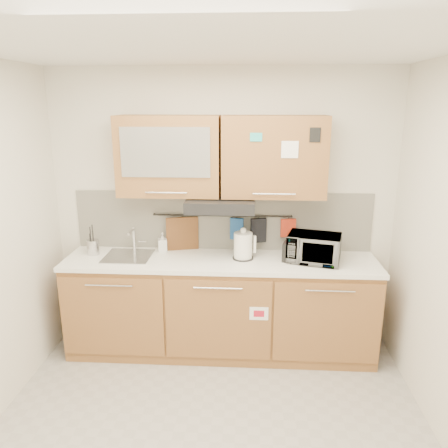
# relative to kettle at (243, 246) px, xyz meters

# --- Properties ---
(floor) EXTENTS (3.20, 3.20, 0.00)m
(floor) POSITION_rel_kettle_xyz_m (-0.20, -1.22, -1.04)
(floor) COLOR #9E9993
(floor) RESTS_ON ground
(ceiling) EXTENTS (3.20, 3.20, 0.00)m
(ceiling) POSITION_rel_kettle_xyz_m (-0.20, -1.22, 1.56)
(ceiling) COLOR white
(ceiling) RESTS_ON wall_back
(wall_back) EXTENTS (3.20, 0.00, 3.20)m
(wall_back) POSITION_rel_kettle_xyz_m (-0.20, 0.28, 0.26)
(wall_back) COLOR silver
(wall_back) RESTS_ON ground
(base_cabinet) EXTENTS (2.80, 0.64, 0.88)m
(base_cabinet) POSITION_rel_kettle_xyz_m (-0.20, -0.03, -0.63)
(base_cabinet) COLOR olive
(base_cabinet) RESTS_ON floor
(countertop) EXTENTS (2.82, 0.62, 0.04)m
(countertop) POSITION_rel_kettle_xyz_m (-0.20, -0.03, -0.14)
(countertop) COLOR white
(countertop) RESTS_ON base_cabinet
(backsplash) EXTENTS (2.80, 0.02, 0.56)m
(backsplash) POSITION_rel_kettle_xyz_m (-0.20, 0.27, 0.16)
(backsplash) COLOR silver
(backsplash) RESTS_ON countertop
(upper_cabinets) EXTENTS (1.82, 0.37, 0.70)m
(upper_cabinets) POSITION_rel_kettle_xyz_m (-0.21, 0.10, 0.79)
(upper_cabinets) COLOR olive
(upper_cabinets) RESTS_ON wall_back
(range_hood) EXTENTS (0.60, 0.46, 0.10)m
(range_hood) POSITION_rel_kettle_xyz_m (-0.20, 0.03, 0.38)
(range_hood) COLOR black
(range_hood) RESTS_ON upper_cabinets
(sink) EXTENTS (0.42, 0.40, 0.26)m
(sink) POSITION_rel_kettle_xyz_m (-1.05, -0.01, -0.11)
(sink) COLOR silver
(sink) RESTS_ON countertop
(utensil_rail) EXTENTS (1.30, 0.02, 0.02)m
(utensil_rail) POSITION_rel_kettle_xyz_m (-0.20, 0.23, 0.22)
(utensil_rail) COLOR black
(utensil_rail) RESTS_ON backsplash
(utensil_crock) EXTENTS (0.12, 0.12, 0.28)m
(utensil_crock) POSITION_rel_kettle_xyz_m (-1.39, 0.03, -0.04)
(utensil_crock) COLOR #BBBBC0
(utensil_crock) RESTS_ON countertop
(kettle) EXTENTS (0.21, 0.19, 0.29)m
(kettle) POSITION_rel_kettle_xyz_m (0.00, 0.00, 0.00)
(kettle) COLOR white
(kettle) RESTS_ON countertop
(toaster) EXTENTS (0.25, 0.19, 0.17)m
(toaster) POSITION_rel_kettle_xyz_m (0.47, -0.05, -0.03)
(toaster) COLOR black
(toaster) RESTS_ON countertop
(microwave) EXTENTS (0.51, 0.41, 0.25)m
(microwave) POSITION_rel_kettle_xyz_m (0.62, -0.04, 0.01)
(microwave) COLOR #999999
(microwave) RESTS_ON countertop
(soap_bottle) EXTENTS (0.10, 0.10, 0.18)m
(soap_bottle) POSITION_rel_kettle_xyz_m (-0.76, 0.15, -0.03)
(soap_bottle) COLOR #999999
(soap_bottle) RESTS_ON countertop
(cutting_board) EXTENTS (0.30, 0.10, 0.38)m
(cutting_board) POSITION_rel_kettle_xyz_m (-0.58, 0.22, 0.01)
(cutting_board) COLOR brown
(cutting_board) RESTS_ON utensil_rail
(oven_mitt) EXTENTS (0.13, 0.06, 0.21)m
(oven_mitt) POSITION_rel_kettle_xyz_m (-0.07, 0.22, 0.10)
(oven_mitt) COLOR #215098
(oven_mitt) RESTS_ON utensil_rail
(dark_pouch) EXTENTS (0.15, 0.08, 0.23)m
(dark_pouch) POSITION_rel_kettle_xyz_m (0.14, 0.22, 0.09)
(dark_pouch) COLOR black
(dark_pouch) RESTS_ON utensil_rail
(pot_holder) EXTENTS (0.14, 0.04, 0.17)m
(pot_holder) POSITION_rel_kettle_xyz_m (0.42, 0.22, 0.12)
(pot_holder) COLOR #AB2B16
(pot_holder) RESTS_ON utensil_rail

